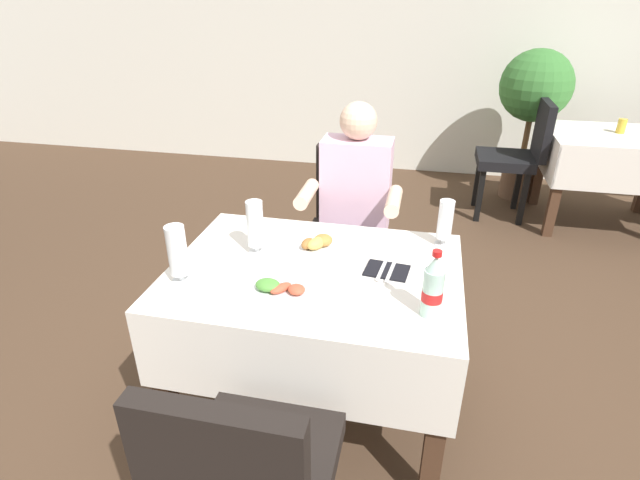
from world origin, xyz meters
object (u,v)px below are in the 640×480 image
beer_glass_left (445,223)px  background_chair_left (518,153)px  plate_far_diner (317,245)px  chair_far_diner_seat (347,226)px  napkin_cutlery_set (387,270)px  background_table_tumbler (622,126)px  potted_plant_corner (533,100)px  beer_glass_middle (255,228)px  plate_near_camera (280,290)px  beer_glass_right (178,254)px  cola_bottle_primary (433,288)px  seated_diner_far (354,209)px  chair_near_camera_side (249,478)px  main_dining_table (315,304)px  background_dining_table (611,158)px

beer_glass_left → background_chair_left: 2.27m
beer_glass_left → plate_far_diner: bearing=-163.1°
chair_far_diner_seat → napkin_cutlery_set: chair_far_diner_seat is taller
background_table_tumbler → potted_plant_corner: bearing=143.6°
beer_glass_middle → background_chair_left: bearing=59.7°
plate_near_camera → beer_glass_right: (-0.40, 0.01, 0.10)m
chair_far_diner_seat → potted_plant_corner: bearing=59.4°
chair_far_diner_seat → beer_glass_middle: bearing=-110.2°
cola_bottle_primary → napkin_cutlery_set: bearing=123.6°
plate_near_camera → background_chair_left: background_chair_left is taller
seated_diner_far → napkin_cutlery_set: bearing=-70.7°
seated_diner_far → napkin_cutlery_set: size_ratio=6.48×
beer_glass_left → background_table_tumbler: size_ratio=1.90×
chair_near_camera_side → background_chair_left: 3.49m
napkin_cutlery_set → background_chair_left: bearing=70.9°
plate_far_diner → potted_plant_corner: potted_plant_corner is taller
chair_far_diner_seat → beer_glass_right: 1.17m
beer_glass_middle → napkin_cutlery_set: beer_glass_middle is taller
beer_glass_right → background_chair_left: size_ratio=0.24×
beer_glass_right → potted_plant_corner: size_ratio=0.18×
main_dining_table → chair_near_camera_side: size_ratio=1.20×
background_chair_left → beer_glass_left: bearing=-106.2°
cola_bottle_primary → background_table_tumbler: bearing=63.1°
chair_far_diner_seat → chair_near_camera_side: 1.65m
seated_diner_far → background_chair_left: 2.07m
beer_glass_left → potted_plant_corner: size_ratio=0.16×
beer_glass_right → background_chair_left: (1.61, 2.68, -0.31)m
plate_near_camera → plate_far_diner: size_ratio=0.99×
main_dining_table → background_table_tumbler: 3.13m
beer_glass_right → plate_far_diner: bearing=38.4°
background_chair_left → potted_plant_corner: bearing=74.6°
seated_diner_far → background_dining_table: seated_diner_far is taller
background_table_tumbler → potted_plant_corner: (-0.59, 0.44, 0.09)m
chair_far_diner_seat → plate_near_camera: 1.05m
main_dining_table → beer_glass_left: bearing=32.6°
beer_glass_middle → plate_far_diner: bearing=17.5°
chair_near_camera_side → seated_diner_far: 1.55m
plate_near_camera → napkin_cutlery_set: bearing=33.8°
main_dining_table → plate_near_camera: size_ratio=4.70×
beer_glass_left → beer_glass_middle: 0.81m
plate_near_camera → beer_glass_right: size_ratio=1.06×
plate_near_camera → background_table_tumbler: size_ratio=2.25×
beer_glass_middle → potted_plant_corner: 3.25m
main_dining_table → napkin_cutlery_set: 0.34m
beer_glass_left → beer_glass_right: bearing=-152.1°
main_dining_table → beer_glass_left: 0.66m
plate_far_diner → beer_glass_right: 0.59m
beer_glass_left → potted_plant_corner: 2.74m
background_chair_left → plate_near_camera: bearing=-114.3°
background_chair_left → beer_glass_middle: bearing=-120.3°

